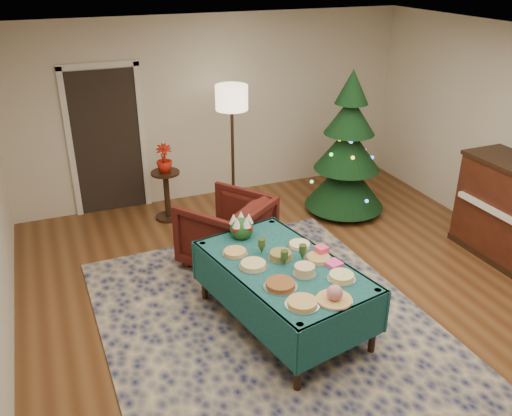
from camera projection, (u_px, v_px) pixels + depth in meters
name	position (u px, v px, depth m)	size (l,w,h in m)	color
room_shell	(330.00, 198.00, 5.10)	(7.00, 7.00, 7.00)	#593319
doorway	(107.00, 138.00, 7.58)	(1.08, 0.04, 2.16)	black
rug	(274.00, 333.00, 5.40)	(3.20, 4.20, 0.02)	#121A46
buffet_table	(283.00, 277.00, 5.31)	(1.41, 2.00, 0.71)	black
platter_0	(302.00, 303.00, 4.64)	(0.31, 0.31, 0.04)	silver
platter_1	(335.00, 295.00, 4.68)	(0.32, 0.32, 0.15)	silver
platter_2	(341.00, 277.00, 5.00)	(0.27, 0.27, 0.06)	silver
platter_3	(280.00, 285.00, 4.89)	(0.31, 0.31, 0.05)	silver
platter_4	(305.00, 270.00, 5.07)	(0.23, 0.23, 0.10)	silver
platter_5	(318.00, 258.00, 5.32)	(0.28, 0.28, 0.04)	silver
platter_6	(253.00, 265.00, 5.20)	(0.28, 0.28, 0.05)	silver
platter_7	(281.00, 255.00, 5.35)	(0.25, 0.25, 0.07)	silver
platter_8	(300.00, 245.00, 5.57)	(0.25, 0.25, 0.04)	silver
platter_9	(235.00, 252.00, 5.43)	(0.26, 0.26, 0.04)	silver
goblet_0	(262.00, 246.00, 5.41)	(0.08, 0.08, 0.17)	#2D471E
goblet_1	(303.00, 252.00, 5.30)	(0.08, 0.08, 0.17)	#2D471E
goblet_2	(284.00, 258.00, 5.19)	(0.08, 0.08, 0.17)	#2D471E
napkin_stack	(334.00, 264.00, 5.23)	(0.14, 0.14, 0.04)	#F7449F
gift_box	(321.00, 251.00, 5.40)	(0.11, 0.11, 0.09)	#FA4567
centerpiece	(241.00, 226.00, 5.71)	(0.25, 0.26, 0.29)	#1E4C1E
armchair	(226.00, 228.00, 6.46)	(0.91, 0.86, 0.94)	#45140E
floor_lamp	(232.00, 106.00, 7.38)	(0.45, 0.45, 1.84)	#A57F3F
side_table	(167.00, 196.00, 7.62)	(0.40, 0.40, 0.71)	black
potted_plant	(165.00, 164.00, 7.41)	(0.22, 0.39, 0.22)	#AD1A0C
christmas_tree	(348.00, 151.00, 7.58)	(1.43, 1.43, 2.07)	black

